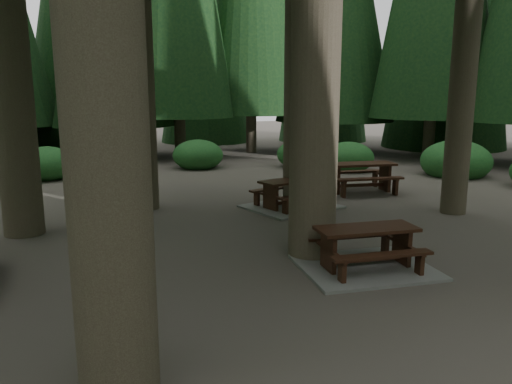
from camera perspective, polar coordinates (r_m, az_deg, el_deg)
name	(u,v)px	position (r m, az deg, el deg)	size (l,w,h in m)	color
ground	(274,264)	(8.65, 2.10, -8.23)	(80.00, 80.00, 0.00)	#4F4940
picnic_table_a	(366,255)	(8.54, 12.41, -7.07)	(2.28, 1.94, 0.72)	gray
picnic_table_c	(291,198)	(12.71, 4.06, -0.72)	(2.59, 2.35, 0.73)	gray
picnic_table_d	(360,173)	(14.98, 11.85, 2.17)	(2.16, 1.83, 0.86)	#321D0F
shrub_ring	(294,227)	(9.45, 4.40, -4.00)	(23.86, 24.64, 1.49)	#216029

